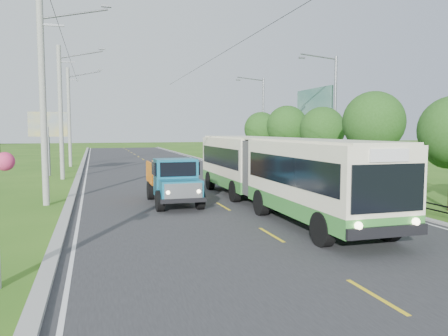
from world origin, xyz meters
name	(u,v)px	position (x,y,z in m)	size (l,w,h in m)	color
ground	(271,235)	(0.00, 0.00, 0.00)	(240.00, 240.00, 0.00)	#2D5C15
road	(173,177)	(0.00, 20.00, 0.01)	(14.00, 120.00, 0.02)	#28282B
curb_left	(78,179)	(-7.20, 20.00, 0.07)	(0.40, 120.00, 0.15)	#9E9E99
curb_right	(257,174)	(7.15, 20.00, 0.05)	(0.30, 120.00, 0.10)	#9E9E99
edge_line_left	(85,180)	(-6.65, 20.00, 0.02)	(0.12, 120.00, 0.00)	silver
edge_line_right	(252,174)	(6.65, 20.00, 0.02)	(0.12, 120.00, 0.00)	silver
centre_dash	(271,235)	(0.00, 0.00, 0.02)	(0.12, 2.20, 0.00)	yellow
railing_right	(299,178)	(8.00, 14.00, 0.30)	(0.04, 40.00, 0.60)	black
pole_near	(44,102)	(-8.26, 9.00, 5.09)	(3.51, 0.32, 10.00)	gray
pole_mid	(61,112)	(-8.26, 21.00, 5.09)	(3.51, 0.32, 10.00)	gray
pole_far	(70,117)	(-8.26, 33.00, 5.09)	(3.51, 0.32, 10.00)	gray
tree_third	(373,126)	(9.86, 8.14, 3.99)	(3.60, 3.62, 6.00)	#382314
tree_fourth	(322,132)	(9.86, 14.14, 3.59)	(3.24, 3.31, 5.40)	#382314
tree_fifth	(287,129)	(9.86, 20.14, 3.85)	(3.48, 3.52, 5.80)	#382314
tree_back	(261,131)	(9.86, 26.14, 3.65)	(3.30, 3.36, 5.50)	#382314
streetlight_mid	(333,114)	(10.64, 14.00, 4.90)	(3.02, 0.20, 9.07)	slate
streetlight_far	(262,119)	(10.64, 28.00, 4.90)	(3.02, 0.20, 9.07)	slate
planter_near	(375,194)	(8.60, 6.00, 0.29)	(0.64, 0.64, 0.67)	silver
planter_mid	(306,178)	(8.60, 14.00, 0.29)	(0.64, 0.64, 0.67)	silver
planter_far	(265,169)	(8.60, 22.00, 0.29)	(0.64, 0.64, 0.67)	silver
billboard_left	(48,128)	(-9.50, 24.00, 3.87)	(3.00, 0.20, 5.20)	slate
billboard_right	(314,111)	(12.30, 20.00, 5.34)	(0.24, 6.00, 7.30)	slate
bus	(273,167)	(2.20, 5.02, 1.97)	(2.82, 16.98, 3.27)	#368133
dump_truck	(173,178)	(-2.18, 7.56, 1.32)	(2.23, 5.59, 2.34)	#166989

